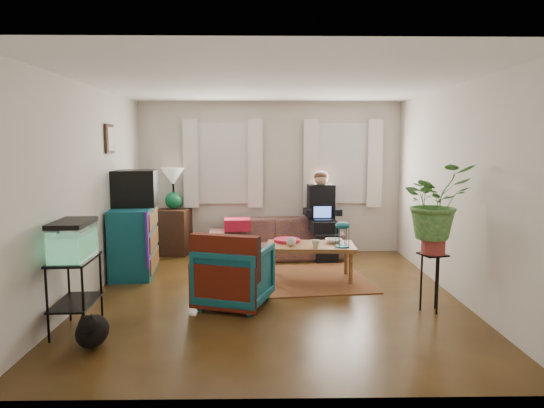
{
  "coord_description": "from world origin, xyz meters",
  "views": [
    {
      "loc": [
        -0.11,
        -5.89,
        1.87
      ],
      "look_at": [
        0.0,
        0.4,
        1.1
      ],
      "focal_mm": 32.0,
      "sensor_mm": 36.0,
      "label": 1
    }
  ],
  "objects_px": {
    "coffee_table": "(311,262)",
    "plant_stand": "(432,282)",
    "armchair": "(235,272)",
    "sofa": "(275,232)",
    "dresser": "(134,241)",
    "side_table": "(174,231)",
    "aquarium_stand": "(76,295)"
  },
  "relations": [
    {
      "from": "coffee_table",
      "to": "plant_stand",
      "type": "bearing_deg",
      "value": -44.44
    },
    {
      "from": "armchair",
      "to": "coffee_table",
      "type": "distance_m",
      "value": 1.47
    },
    {
      "from": "sofa",
      "to": "armchair",
      "type": "xyz_separation_m",
      "value": [
        -0.53,
        -2.42,
        -0.03
      ]
    },
    {
      "from": "sofa",
      "to": "dresser",
      "type": "bearing_deg",
      "value": -158.77
    },
    {
      "from": "sofa",
      "to": "plant_stand",
      "type": "relative_size",
      "value": 3.3
    },
    {
      "from": "armchair",
      "to": "plant_stand",
      "type": "distance_m",
      "value": 2.24
    },
    {
      "from": "armchair",
      "to": "coffee_table",
      "type": "height_order",
      "value": "armchair"
    },
    {
      "from": "side_table",
      "to": "aquarium_stand",
      "type": "bearing_deg",
      "value": -95.72
    },
    {
      "from": "side_table",
      "to": "armchair",
      "type": "xyz_separation_m",
      "value": [
        1.2,
        -2.73,
        0.0
      ]
    },
    {
      "from": "plant_stand",
      "to": "coffee_table",
      "type": "bearing_deg",
      "value": 133.14
    },
    {
      "from": "aquarium_stand",
      "to": "plant_stand",
      "type": "bearing_deg",
      "value": 5.09
    },
    {
      "from": "dresser",
      "to": "plant_stand",
      "type": "xyz_separation_m",
      "value": [
        3.77,
        -1.66,
        -0.16
      ]
    },
    {
      "from": "dresser",
      "to": "coffee_table",
      "type": "bearing_deg",
      "value": -13.74
    },
    {
      "from": "side_table",
      "to": "armchair",
      "type": "height_order",
      "value": "armchair"
    },
    {
      "from": "armchair",
      "to": "plant_stand",
      "type": "bearing_deg",
      "value": -168.55
    },
    {
      "from": "side_table",
      "to": "armchair",
      "type": "bearing_deg",
      "value": -66.28
    },
    {
      "from": "coffee_table",
      "to": "plant_stand",
      "type": "relative_size",
      "value": 1.82
    },
    {
      "from": "armchair",
      "to": "coffee_table",
      "type": "bearing_deg",
      "value": -115.0
    },
    {
      "from": "coffee_table",
      "to": "sofa",
      "type": "bearing_deg",
      "value": 111.27
    },
    {
      "from": "aquarium_stand",
      "to": "coffee_table",
      "type": "bearing_deg",
      "value": 33.15
    },
    {
      "from": "plant_stand",
      "to": "sofa",
      "type": "bearing_deg",
      "value": 122.44
    },
    {
      "from": "aquarium_stand",
      "to": "armchair",
      "type": "relative_size",
      "value": 0.94
    },
    {
      "from": "side_table",
      "to": "sofa",
      "type": "bearing_deg",
      "value": -10.04
    },
    {
      "from": "side_table",
      "to": "plant_stand",
      "type": "xyz_separation_m",
      "value": [
        3.43,
        -2.98,
        -0.06
      ]
    },
    {
      "from": "dresser",
      "to": "coffee_table",
      "type": "height_order",
      "value": "dresser"
    },
    {
      "from": "sofa",
      "to": "aquarium_stand",
      "type": "height_order",
      "value": "sofa"
    },
    {
      "from": "side_table",
      "to": "aquarium_stand",
      "type": "distance_m",
      "value": 3.51
    },
    {
      "from": "sofa",
      "to": "coffee_table",
      "type": "relative_size",
      "value": 1.82
    },
    {
      "from": "armchair",
      "to": "coffee_table",
      "type": "xyz_separation_m",
      "value": [
        0.99,
        1.07,
        -0.15
      ]
    },
    {
      "from": "dresser",
      "to": "side_table",
      "type": "bearing_deg",
      "value": 69.46
    },
    {
      "from": "plant_stand",
      "to": "dresser",
      "type": "bearing_deg",
      "value": 156.21
    },
    {
      "from": "sofa",
      "to": "plant_stand",
      "type": "distance_m",
      "value": 3.17
    }
  ]
}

